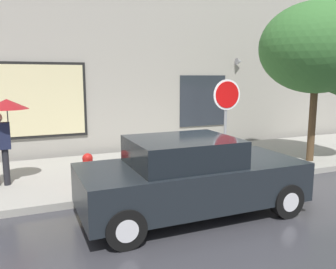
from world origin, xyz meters
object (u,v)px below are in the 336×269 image
at_px(parked_car, 190,177).
at_px(stop_sign, 226,107).
at_px(street_tree, 324,51).
at_px(pedestrian_with_umbrella, 4,119).
at_px(fire_hydrant, 88,169).

xyz_separation_m(parked_car, stop_sign, (1.92, 1.86, 1.08)).
bearing_deg(street_tree, pedestrian_with_umbrella, 173.22).
bearing_deg(fire_hydrant, street_tree, -2.43).
distance_m(parked_car, street_tree, 5.87).
bearing_deg(parked_car, stop_sign, 44.13).
xyz_separation_m(street_tree, stop_sign, (-3.06, 0.05, -1.45)).
bearing_deg(street_tree, stop_sign, 178.98).
height_order(parked_car, stop_sign, stop_sign).
distance_m(parked_car, pedestrian_with_umbrella, 4.32).
height_order(parked_car, pedestrian_with_umbrella, pedestrian_with_umbrella).
bearing_deg(fire_hydrant, pedestrian_with_umbrella, 157.29).
relative_size(parked_car, stop_sign, 1.77).
relative_size(parked_car, street_tree, 0.94).
distance_m(parked_car, fire_hydrant, 2.59).
xyz_separation_m(fire_hydrant, street_tree, (6.50, -0.28, 2.75)).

